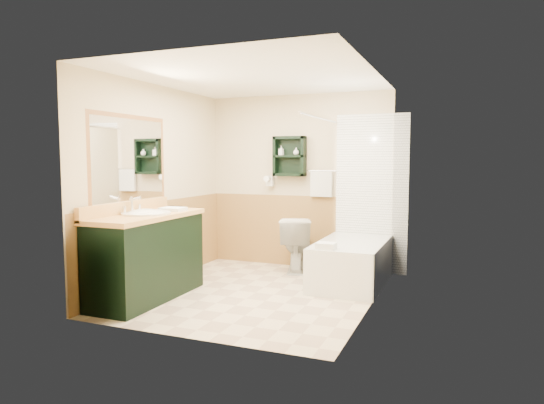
{
  "coord_description": "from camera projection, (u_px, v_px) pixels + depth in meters",
  "views": [
    {
      "loc": [
        2.17,
        -4.93,
        1.52
      ],
      "look_at": [
        0.12,
        0.2,
        1.02
      ],
      "focal_mm": 32.0,
      "sensor_mm": 36.0,
      "label": 1
    }
  ],
  "objects": [
    {
      "name": "soap_bottle_b",
      "position": [
        296.0,
        152.0,
        6.65
      ],
      "size": [
        0.1,
        0.12,
        0.08
      ],
      "primitive_type": "imported",
      "rotation": [
        0.0,
        0.0,
        0.23
      ],
      "color": "silver",
      "rests_on": "wall_shelf"
    },
    {
      "name": "toilet",
      "position": [
        296.0,
        244.0,
        6.56
      ],
      "size": [
        0.6,
        0.83,
        0.73
      ],
      "primitive_type": "imported",
      "rotation": [
        0.0,
        0.0,
        3.42
      ],
      "color": "silver",
      "rests_on": "ground"
    },
    {
      "name": "hair_dryer",
      "position": [
        270.0,
        181.0,
        6.86
      ],
      "size": [
        0.1,
        0.24,
        0.18
      ],
      "primitive_type": null,
      "color": "white",
      "rests_on": "back_wall"
    },
    {
      "name": "mirror_glass",
      "position": [
        130.0,
        160.0,
        5.32
      ],
      "size": [
        1.2,
        1.2,
        0.9
      ],
      "primitive_type": null,
      "color": "white",
      "rests_on": "left_wall"
    },
    {
      "name": "curtain_rod",
      "position": [
        321.0,
        118.0,
        5.82
      ],
      "size": [
        0.03,
        1.6,
        0.03
      ],
      "primitive_type": "cylinder",
      "rotation": [
        1.57,
        0.0,
        0.0
      ],
      "color": "silver",
      "rests_on": "back_wall"
    },
    {
      "name": "vanity_book",
      "position": [
        165.0,
        199.0,
        5.79
      ],
      "size": [
        0.17,
        0.04,
        0.22
      ],
      "primitive_type": "imported",
      "rotation": [
        0.0,
        0.0,
        0.14
      ],
      "color": "black",
      "rests_on": "vanity"
    },
    {
      "name": "back_wall",
      "position": [
        299.0,
        181.0,
        6.8
      ],
      "size": [
        2.6,
        0.04,
        2.4
      ],
      "primitive_type": "cube",
      "color": "beige",
      "rests_on": "ground"
    },
    {
      "name": "floor",
      "position": [
        256.0,
        293.0,
        5.5
      ],
      "size": [
        3.0,
        3.0,
        0.0
      ],
      "primitive_type": "plane",
      "color": "beige",
      "rests_on": "ground"
    },
    {
      "name": "ceiling",
      "position": [
        255.0,
        76.0,
        5.28
      ],
      "size": [
        2.6,
        3.0,
        0.04
      ],
      "primitive_type": "cube",
      "color": "white",
      "rests_on": "back_wall"
    },
    {
      "name": "vanity",
      "position": [
        147.0,
        257.0,
        5.23
      ],
      "size": [
        0.59,
        1.46,
        0.93
      ],
      "primitive_type": "cube",
      "color": "black",
      "rests_on": "ground"
    },
    {
      "name": "counter_towel",
      "position": [
        173.0,
        209.0,
        5.48
      ],
      "size": [
        0.26,
        0.21,
        0.04
      ],
      "primitive_type": "cube",
      "color": "white",
      "rests_on": "vanity"
    },
    {
      "name": "left_wall",
      "position": [
        156.0,
        185.0,
        5.88
      ],
      "size": [
        0.04,
        3.0,
        2.4
      ],
      "primitive_type": "cube",
      "color": "beige",
      "rests_on": "ground"
    },
    {
      "name": "tile_back",
      "position": [
        371.0,
        194.0,
        6.39
      ],
      "size": [
        0.95,
        0.95,
        2.1
      ],
      "primitive_type": null,
      "color": "white",
      "rests_on": "back_wall"
    },
    {
      "name": "towel_bar",
      "position": [
        322.0,
        171.0,
        6.59
      ],
      "size": [
        0.4,
        0.06,
        0.4
      ],
      "primitive_type": null,
      "color": "white",
      "rests_on": "back_wall"
    },
    {
      "name": "tile_right",
      "position": [
        382.0,
        199.0,
        5.63
      ],
      "size": [
        1.5,
        1.5,
        2.1
      ],
      "primitive_type": null,
      "color": "white",
      "rests_on": "right_wall"
    },
    {
      "name": "wainscot_left",
      "position": [
        159.0,
        242.0,
        5.93
      ],
      "size": [
        2.98,
        2.98,
        1.0
      ],
      "primitive_type": null,
      "color": "#AF7F47",
      "rests_on": "left_wall"
    },
    {
      "name": "shower_curtain",
      "position": [
        324.0,
        188.0,
        6.05
      ],
      "size": [
        1.05,
        1.05,
        1.7
      ],
      "primitive_type": null,
      "color": "#C1B992",
      "rests_on": "curtain_rod"
    },
    {
      "name": "wall_shelf",
      "position": [
        289.0,
        156.0,
        6.7
      ],
      "size": [
        0.45,
        0.15,
        0.55
      ],
      "primitive_type": "cube",
      "color": "black",
      "rests_on": "back_wall"
    },
    {
      "name": "bathtub",
      "position": [
        353.0,
        262.0,
        5.91
      ],
      "size": [
        0.78,
        1.5,
        0.52
      ],
      "primitive_type": "cube",
      "color": "silver",
      "rests_on": "ground"
    },
    {
      "name": "mirror_frame",
      "position": [
        129.0,
        160.0,
        5.32
      ],
      "size": [
        1.3,
        1.3,
        1.0
      ],
      "primitive_type": null,
      "color": "#965C31",
      "rests_on": "left_wall"
    },
    {
      "name": "right_wall",
      "position": [
        375.0,
        190.0,
        4.9
      ],
      "size": [
        0.04,
        3.0,
        2.4
      ],
      "primitive_type": "cube",
      "color": "beige",
      "rests_on": "ground"
    },
    {
      "name": "tile_accent",
      "position": [
        383.0,
        125.0,
        5.55
      ],
      "size": [
        1.5,
        1.5,
        0.1
      ],
      "primitive_type": null,
      "color": "#164D38",
      "rests_on": "right_wall"
    },
    {
      "name": "tub_towel",
      "position": [
        326.0,
        246.0,
        5.36
      ],
      "size": [
        0.21,
        0.18,
        0.07
      ],
      "primitive_type": "cube",
      "color": "white",
      "rests_on": "bathtub"
    },
    {
      "name": "wainscot_back",
      "position": [
        298.0,
        231.0,
        6.83
      ],
      "size": [
        2.58,
        2.58,
        1.0
      ],
      "primitive_type": null,
      "color": "#AF7F47",
      "rests_on": "back_wall"
    },
    {
      "name": "soap_bottle_a",
      "position": [
        281.0,
        153.0,
        6.73
      ],
      "size": [
        0.07,
        0.14,
        0.06
      ],
      "primitive_type": "imported",
      "rotation": [
        0.0,
        0.0,
        -0.12
      ],
      "color": "silver",
      "rests_on": "wall_shelf"
    }
  ]
}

